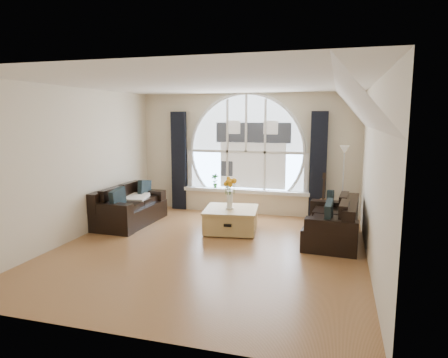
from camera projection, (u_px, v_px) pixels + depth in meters
ground at (209, 249)px, 6.61m from camera, size 5.00×5.50×0.01m
ceiling at (208, 83)px, 6.19m from camera, size 5.00×5.50×0.01m
wall_back at (247, 154)px, 9.01m from camera, size 5.00×0.01×2.70m
wall_front at (118, 205)px, 3.79m from camera, size 5.00×0.01×2.70m
wall_left at (76, 164)px, 7.08m from camera, size 0.01×5.50×2.70m
wall_right at (373, 175)px, 5.71m from camera, size 0.01×5.50×2.70m
attic_slope at (355, 105)px, 5.64m from camera, size 0.92×5.50×0.72m
arched_window at (246, 142)px, 8.94m from camera, size 2.60×0.06×2.15m
window_sill at (245, 191)px, 9.04m from camera, size 2.90×0.22×0.08m
window_frame at (246, 142)px, 8.91m from camera, size 2.76×0.08×2.15m
neighbor_house at (253, 147)px, 8.90m from camera, size 1.70×0.02×1.50m
curtain_left at (179, 161)px, 9.36m from camera, size 0.35×0.12×2.30m
curtain_right at (318, 166)px, 8.49m from camera, size 0.35×0.12×2.30m
sofa_left at (130, 205)px, 8.14m from camera, size 0.89×1.71×0.75m
sofa_right at (332, 219)px, 6.99m from camera, size 0.95×1.72×0.74m
coffee_chest at (231, 219)px, 7.63m from camera, size 1.11×1.11×0.48m
throw_blanket at (134, 198)px, 8.30m from camera, size 0.64×0.64×0.10m
vase_flowers at (230, 189)px, 7.51m from camera, size 0.24×0.24×0.70m
floor_lamp at (343, 184)px, 8.23m from camera, size 0.24×0.24×1.60m
guitar at (323, 197)px, 8.23m from camera, size 0.37×0.26×1.06m
potted_plant at (215, 181)px, 9.21m from camera, size 0.19×0.14×0.33m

